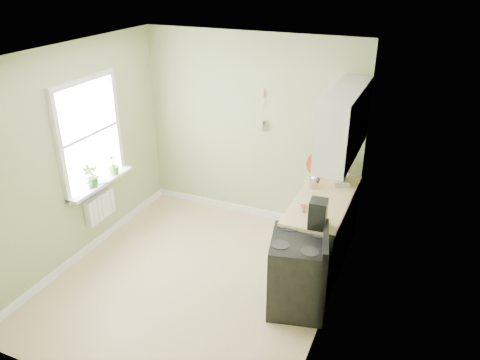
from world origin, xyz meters
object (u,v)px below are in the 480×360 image
at_px(kettle, 314,181).
at_px(stove, 298,272).
at_px(stand_mixer, 342,172).
at_px(coffee_maker, 318,215).

bearing_deg(kettle, stove, -81.36).
distance_m(stove, kettle, 1.30).
xyz_separation_m(stand_mixer, coffee_maker, (-0.00, -1.19, -0.00)).
height_order(stove, stand_mixer, stand_mixer).
bearing_deg(stand_mixer, coffee_maker, -90.12).
bearing_deg(kettle, stand_mixer, 45.01).
xyz_separation_m(kettle, coffee_maker, (0.28, -0.91, 0.06)).
distance_m(stove, coffee_maker, 0.68).
bearing_deg(stand_mixer, stove, -94.37).
bearing_deg(coffee_maker, kettle, 107.37).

